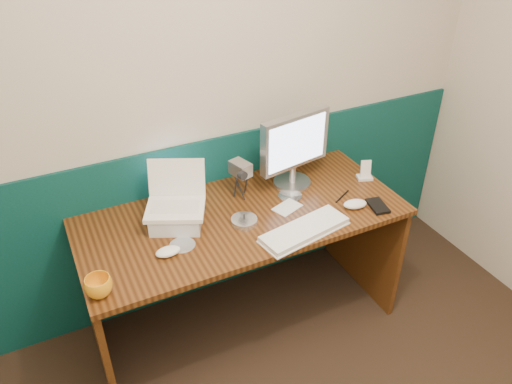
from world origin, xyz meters
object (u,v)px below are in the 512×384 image
monitor (293,150)px  mug (99,287)px  laptop (173,191)px  keyboard (304,231)px  camcorder (241,179)px  desk (244,271)px

monitor → mug: size_ratio=3.73×
laptop → keyboard: (0.51, -0.32, -0.18)m
camcorder → laptop: bearing=177.0°
desk → camcorder: (0.06, 0.15, 0.48)m
keyboard → mug: size_ratio=4.00×
monitor → camcorder: monitor is taller
keyboard → mug: 0.94m
laptop → monitor: size_ratio=0.66×
laptop → desk: bearing=14.0°
desk → mug: mug is taller
monitor → keyboard: size_ratio=0.93×
desk → camcorder: size_ratio=7.56×
desk → camcorder: camcorder is taller
monitor → keyboard: (-0.16, -0.40, -0.19)m
laptop → keyboard: size_ratio=0.62×
laptop → monitor: monitor is taller
monitor → camcorder: bearing=168.4°
monitor → mug: bearing=-170.8°
monitor → mug: (-1.10, -0.39, -0.16)m
mug → keyboard: bearing=-0.9°
desk → laptop: (-0.32, 0.06, 0.57)m
desk → monitor: size_ratio=3.93×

